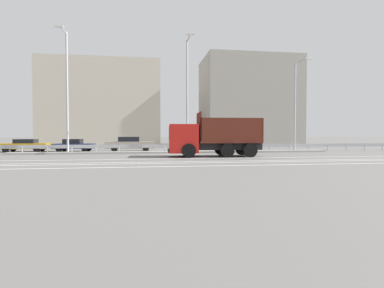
{
  "coord_description": "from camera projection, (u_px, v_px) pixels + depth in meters",
  "views": [
    {
      "loc": [
        -2.64,
        -24.72,
        1.71
      ],
      "look_at": [
        1.09,
        0.16,
        0.9
      ],
      "focal_mm": 28.0,
      "sensor_mm": 36.0,
      "label": 1
    }
  ],
  "objects": [
    {
      "name": "ground_plane",
      "position": [
        179.0,
        155.0,
        24.88
      ],
      "size": [
        320.0,
        320.0,
        0.0
      ],
      "primitive_type": "plane",
      "color": "#605E5B"
    },
    {
      "name": "street_lamp_3",
      "position": [
        296.0,
        102.0,
        28.62
      ],
      "size": [
        0.7,
        2.58,
        8.66
      ],
      "color": "#ADADB2",
      "rests_on": "ground_plane"
    },
    {
      "name": "parked_car_3",
      "position": [
        130.0,
        144.0,
        30.11
      ],
      "size": [
        4.99,
        2.24,
        1.46
      ],
      "rotation": [
        0.0,
        0.0,
        -1.49
      ],
      "color": "gray",
      "rests_on": "ground_plane"
    },
    {
      "name": "median_road_sign",
      "position": [
        233.0,
        140.0,
        28.01
      ],
      "size": [
        0.75,
        0.16,
        2.19
      ],
      "color": "white",
      "rests_on": "ground_plane"
    },
    {
      "name": "lane_strip_2",
      "position": [
        234.0,
        162.0,
        18.25
      ],
      "size": [
        52.34,
        0.16,
        0.01
      ],
      "primitive_type": "cube",
      "color": "silver",
      "rests_on": "ground_plane"
    },
    {
      "name": "background_building_1",
      "position": [
        248.0,
        102.0,
        49.19
      ],
      "size": [
        14.96,
        9.81,
        14.0
      ],
      "primitive_type": "cube",
      "color": "gray",
      "rests_on": "ground_plane"
    },
    {
      "name": "street_lamp_2",
      "position": [
        187.0,
        91.0,
        27.23
      ],
      "size": [
        0.7,
        2.55,
        10.3
      ],
      "color": "#ADADB2",
      "rests_on": "ground_plane"
    },
    {
      "name": "parked_car_2",
      "position": [
        74.0,
        145.0,
        29.85
      ],
      "size": [
        3.91,
        2.05,
        1.25
      ],
      "rotation": [
        0.0,
        0.0,
        -1.6
      ],
      "color": "navy",
      "rests_on": "ground_plane"
    },
    {
      "name": "dump_truck",
      "position": [
        203.0,
        140.0,
        23.06
      ],
      "size": [
        7.28,
        2.89,
        3.38
      ],
      "rotation": [
        0.0,
        0.0,
        1.53
      ],
      "color": "red",
      "rests_on": "ground_plane"
    },
    {
      "name": "median_island",
      "position": [
        177.0,
        152.0,
        27.26
      ],
      "size": [
        28.79,
        1.1,
        0.18
      ],
      "primitive_type": "cube",
      "color": "gray",
      "rests_on": "ground_plane"
    },
    {
      "name": "lane_strip_0",
      "position": [
        221.0,
        158.0,
        21.42
      ],
      "size": [
        52.34,
        0.16,
        0.01
      ],
      "primitive_type": "cube",
      "color": "silver",
      "rests_on": "ground_plane"
    },
    {
      "name": "median_guardrail",
      "position": [
        176.0,
        146.0,
        28.08
      ],
      "size": [
        52.34,
        0.09,
        0.78
      ],
      "color": "#9EA0A5",
      "rests_on": "ground_plane"
    },
    {
      "name": "parked_car_1",
      "position": [
        25.0,
        145.0,
        29.27
      ],
      "size": [
        4.45,
        2.19,
        1.25
      ],
      "rotation": [
        0.0,
        0.0,
        1.62
      ],
      "color": "#B27A14",
      "rests_on": "ground_plane"
    },
    {
      "name": "background_building_0",
      "position": [
        103.0,
        104.0,
        46.89
      ],
      "size": [
        17.62,
        8.62,
        12.9
      ],
      "primitive_type": "cube",
      "color": "beige",
      "rests_on": "ground_plane"
    },
    {
      "name": "lane_strip_1",
      "position": [
        230.0,
        161.0,
        19.12
      ],
      "size": [
        52.34,
        0.16,
        0.01
      ],
      "primitive_type": "cube",
      "color": "silver",
      "rests_on": "ground_plane"
    },
    {
      "name": "lane_strip_3",
      "position": [
        243.0,
        165.0,
        16.46
      ],
      "size": [
        52.34,
        0.16,
        0.01
      ],
      "primitive_type": "cube",
      "color": "silver",
      "rests_on": "ground_plane"
    },
    {
      "name": "street_lamp_1",
      "position": [
        67.0,
        87.0,
        25.69
      ],
      "size": [
        0.71,
        2.14,
        10.52
      ],
      "color": "#ADADB2",
      "rests_on": "ground_plane"
    }
  ]
}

